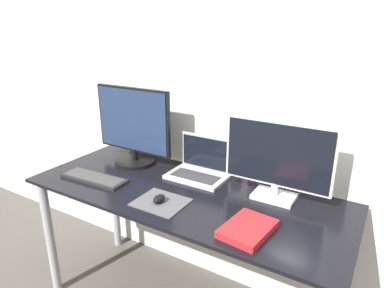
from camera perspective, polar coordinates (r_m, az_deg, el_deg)
wall_back at (r=1.95m, az=4.85°, el=9.44°), size 7.00×0.05×2.50m
desk at (r=1.83m, az=-1.38°, el=-11.28°), size 1.66×0.66×0.77m
monitor_left at (r=2.07m, az=-9.77°, el=2.75°), size 0.52×0.25×0.47m
monitor_right at (r=1.67m, az=14.05°, el=-2.43°), size 0.52×0.14×0.39m
laptop at (r=1.92m, az=1.43°, el=-3.78°), size 0.32×0.22×0.22m
keyboard at (r=1.96m, az=-16.01°, el=-5.48°), size 0.39×0.15×0.02m
mousepad at (r=1.67m, az=-5.21°, el=-9.64°), size 0.24×0.21×0.00m
mouse at (r=1.65m, az=-5.50°, el=-9.09°), size 0.05×0.07×0.04m
book at (r=1.46m, az=9.30°, el=-13.78°), size 0.20×0.26×0.03m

